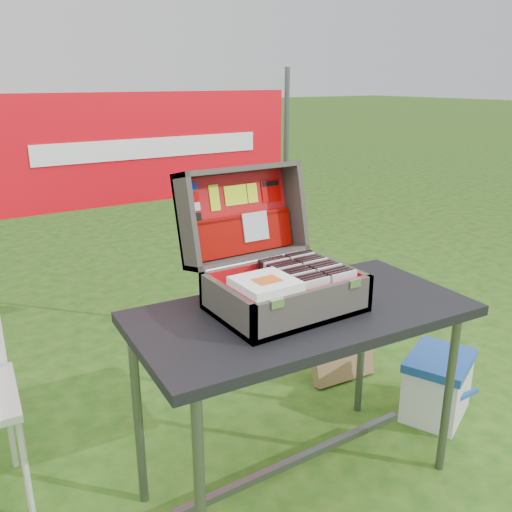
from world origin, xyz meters
TOP-DOWN VIEW (x-y plane):
  - ground at (0.00, 0.00)m, footprint 80.00×80.00m
  - table at (0.10, -0.06)m, footprint 1.33×0.73m
  - table_top at (0.10, -0.06)m, footprint 1.33×0.73m
  - table_leg_fl at (-0.48, -0.32)m, footprint 0.04×0.04m
  - table_leg_fr at (0.68, -0.32)m, footprint 0.04×0.04m
  - table_leg_bl at (-0.48, 0.20)m, footprint 0.04×0.04m
  - table_leg_br at (0.68, 0.20)m, footprint 0.04×0.04m
  - table_brace at (0.10, -0.06)m, footprint 1.14×0.03m
  - suitcase at (0.04, 0.03)m, footprint 0.53×0.54m
  - suitcase_base_bottom at (0.04, -0.03)m, footprint 0.53×0.38m
  - suitcase_base_wall_front at (0.04, -0.21)m, footprint 0.53×0.02m
  - suitcase_base_wall_back at (0.04, 0.15)m, footprint 0.53×0.02m
  - suitcase_base_wall_left at (-0.21, -0.03)m, footprint 0.02×0.38m
  - suitcase_base_wall_right at (0.29, -0.03)m, footprint 0.02×0.38m
  - suitcase_liner_floor at (0.04, -0.03)m, footprint 0.49×0.34m
  - suitcase_latch_left at (-0.13, -0.22)m, footprint 0.05×0.01m
  - suitcase_latch_right at (0.21, -0.22)m, footprint 0.05×0.01m
  - suitcase_hinge at (0.04, 0.16)m, footprint 0.48×0.02m
  - suitcase_lid_back at (0.04, 0.33)m, footprint 0.53×0.10m
  - suitcase_lid_rim_far at (0.04, 0.31)m, footprint 0.53×0.14m
  - suitcase_lid_rim_near at (0.04, 0.23)m, footprint 0.53×0.14m
  - suitcase_lid_rim_left at (-0.21, 0.27)m, footprint 0.02×0.22m
  - suitcase_lid_rim_right at (0.29, 0.27)m, footprint 0.02×0.22m
  - suitcase_lid_liner at (0.04, 0.31)m, footprint 0.48×0.08m
  - suitcase_liner_wall_front at (0.04, -0.20)m, footprint 0.49×0.01m
  - suitcase_liner_wall_back at (0.04, 0.13)m, footprint 0.49×0.01m
  - suitcase_liner_wall_left at (-0.20, -0.03)m, footprint 0.01×0.34m
  - suitcase_liner_wall_right at (0.28, -0.03)m, footprint 0.01×0.34m
  - suitcase_lid_pocket at (0.04, 0.28)m, footprint 0.47×0.06m
  - suitcase_pocket_edge at (0.04, 0.29)m, footprint 0.46×0.02m
  - suitcase_pocket_cd at (0.10, 0.27)m, footprint 0.12×0.04m
  - lid_sticker_cc_a at (-0.15, 0.34)m, footprint 0.05×0.01m
  - lid_sticker_cc_b at (-0.15, 0.33)m, footprint 0.05×0.01m
  - lid_sticker_cc_c at (-0.15, 0.32)m, footprint 0.05×0.01m
  - lid_sticker_cc_d at (-0.15, 0.31)m, footprint 0.05×0.01m
  - lid_card_neon_tall at (-0.06, 0.33)m, footprint 0.04×0.03m
  - lid_card_neon_main at (0.04, 0.33)m, footprint 0.10×0.02m
  - lid_card_neon_small at (0.12, 0.33)m, footprint 0.05×0.02m
  - lid_sticker_band at (0.22, 0.33)m, footprint 0.09×0.02m
  - lid_sticker_band_bar at (0.22, 0.33)m, footprint 0.08×0.01m
  - cd_left_0 at (0.07, -0.17)m, footprint 0.12×0.01m
  - cd_left_1 at (0.07, -0.15)m, footprint 0.12×0.01m
  - cd_left_2 at (0.07, -0.13)m, footprint 0.12×0.01m
  - cd_left_3 at (0.07, -0.11)m, footprint 0.12×0.01m
  - cd_left_4 at (0.07, -0.09)m, footprint 0.12×0.01m
  - cd_left_5 at (0.07, -0.07)m, footprint 0.12×0.01m
  - cd_left_6 at (0.07, -0.05)m, footprint 0.12×0.01m
  - cd_left_7 at (0.07, -0.03)m, footprint 0.12×0.01m
  - cd_left_8 at (0.07, -0.01)m, footprint 0.12×0.01m
  - cd_left_9 at (0.07, 0.01)m, footprint 0.12×0.01m
  - cd_left_10 at (0.07, 0.03)m, footprint 0.12×0.01m
  - cd_left_11 at (0.07, 0.05)m, footprint 0.12×0.01m
  - cd_left_12 at (0.07, 0.08)m, footprint 0.12×0.01m
  - cd_left_13 at (0.07, 0.10)m, footprint 0.12×0.01m
  - cd_left_14 at (0.07, 0.12)m, footprint 0.12×0.01m
  - cd_right_0 at (0.20, -0.17)m, footprint 0.12×0.01m
  - cd_right_1 at (0.20, -0.15)m, footprint 0.12×0.01m
  - cd_right_2 at (0.20, -0.13)m, footprint 0.12×0.01m
  - cd_right_3 at (0.20, -0.11)m, footprint 0.12×0.01m
  - cd_right_4 at (0.20, -0.09)m, footprint 0.12×0.01m
  - cd_right_5 at (0.20, -0.07)m, footprint 0.12×0.01m
  - cd_right_6 at (0.20, -0.05)m, footprint 0.12×0.01m
  - cd_right_7 at (0.20, -0.03)m, footprint 0.12×0.01m
  - cd_right_8 at (0.20, -0.01)m, footprint 0.12×0.01m
  - cd_right_9 at (0.20, 0.01)m, footprint 0.12×0.01m
  - cd_right_10 at (0.20, 0.03)m, footprint 0.12×0.01m
  - cd_right_11 at (0.20, 0.05)m, footprint 0.12×0.01m
  - cd_right_12 at (0.20, 0.08)m, footprint 0.12×0.01m
  - cd_right_13 at (0.20, 0.10)m, footprint 0.12×0.01m
  - cd_right_14 at (0.20, 0.12)m, footprint 0.12×0.01m
  - songbook_0 at (-0.10, -0.10)m, footprint 0.20×0.20m
  - songbook_1 at (-0.10, -0.10)m, footprint 0.20×0.20m
  - songbook_2 at (-0.10, -0.10)m, footprint 0.20×0.20m
  - songbook_3 at (-0.10, -0.10)m, footprint 0.20×0.20m
  - songbook_4 at (-0.10, -0.10)m, footprint 0.20×0.20m
  - songbook_5 at (-0.10, -0.10)m, footprint 0.20×0.20m
  - songbook_graphic at (-0.10, -0.11)m, footprint 0.09×0.07m
  - cooler at (0.99, -0.04)m, footprint 0.45×0.41m
  - cooler_body at (0.99, -0.04)m, footprint 0.43×0.39m
  - cooler_lid at (0.99, -0.04)m, footprint 0.45×0.41m
  - cooler_handle at (0.99, -0.19)m, footprint 0.22×0.02m
  - chair_leg_fr at (-0.89, 0.33)m, footprint 0.02×0.02m
  - chair_leg_br at (-0.89, 0.70)m, footprint 0.02×0.02m
  - cardboard_box at (0.82, 0.50)m, footprint 0.39×0.20m
  - banner_post_right at (0.85, 1.10)m, footprint 0.03×0.03m
  - banner at (0.00, 1.09)m, footprint 1.60×0.02m
  - banner_text at (0.00, 1.08)m, footprint 1.20×0.00m

SIDE VIEW (x-z plane):
  - ground at x=0.00m, z-range 0.00..0.00m
  - table_brace at x=0.10m, z-range 0.10..0.14m
  - cooler_body at x=0.99m, z-range 0.00..0.28m
  - cooler at x=0.99m, z-range 0.00..0.33m
  - cooler_handle at x=0.99m, z-range 0.17..0.19m
  - cardboard_box at x=0.82m, z-range 0.00..0.40m
  - chair_leg_fr at x=-0.89m, z-range 0.00..0.48m
  - chair_leg_br at x=-0.89m, z-range 0.00..0.48m
  - cooler_lid at x=0.99m, z-range 0.28..0.33m
  - table_leg_fl at x=-0.48m, z-range 0.00..0.77m
  - table_leg_fr at x=0.68m, z-range 0.00..0.77m
  - table_leg_bl at x=-0.48m, z-range 0.00..0.77m
  - table_leg_br at x=0.68m, z-range 0.00..0.77m
  - table at x=0.10m, z-range 0.00..0.81m
  - table_top at x=0.10m, z-range 0.77..0.81m
  - suitcase_base_bottom at x=0.04m, z-range 0.81..0.83m
  - suitcase_liner_floor at x=0.04m, z-range 0.83..0.83m
  - banner_post_right at x=0.85m, z-range 0.00..1.70m
  - suitcase_base_wall_front at x=0.04m, z-range 0.81..0.95m
  - suitcase_base_wall_back at x=0.04m, z-range 0.81..0.95m
  - suitcase_base_wall_left at x=-0.21m, z-range 0.81..0.95m
  - suitcase_base_wall_right at x=0.29m, z-range 0.81..0.95m
  - suitcase_liner_wall_front at x=0.04m, z-range 0.83..0.95m
  - suitcase_liner_wall_back at x=0.04m, z-range 0.83..0.95m
  - suitcase_liner_wall_left at x=-0.20m, z-range 0.83..0.95m
  - suitcase_liner_wall_right at x=0.28m, z-range 0.83..0.95m
  - cd_left_0 at x=0.07m, z-range 0.83..0.97m
  - cd_left_1 at x=0.07m, z-range 0.83..0.97m
  - cd_left_2 at x=0.07m, z-range 0.83..0.97m
  - cd_left_3 at x=0.07m, z-range 0.83..0.97m
  - cd_left_4 at x=0.07m, z-range 0.83..0.97m
  - cd_left_5 at x=0.07m, z-range 0.83..0.97m
  - cd_left_6 at x=0.07m, z-range 0.83..0.97m
  - cd_left_7 at x=0.07m, z-range 0.83..0.97m
  - cd_left_8 at x=0.07m, z-range 0.83..0.97m
  - cd_left_9 at x=0.07m, z-range 0.83..0.97m
  - cd_left_10 at x=0.07m, z-range 0.83..0.97m
  - cd_left_11 at x=0.07m, z-range 0.83..0.97m
  - cd_left_12 at x=0.07m, z-range 0.83..0.97m
  - cd_left_13 at x=0.07m, z-range 0.83..0.97m
  - cd_left_14 at x=0.07m, z-range 0.83..0.97m
  - cd_right_0 at x=0.20m, z-range 0.83..0.97m
  - cd_right_1 at x=0.20m, z-range 0.83..0.97m
  - cd_right_2 at x=0.20m, z-range 0.83..0.97m
  - cd_right_3 at x=0.20m, z-range 0.83..0.97m
  - cd_right_4 at x=0.20m, z-range 0.83..0.97m
  - cd_right_5 at x=0.20m, z-range 0.83..0.97m
  - cd_right_6 at x=0.20m, z-range 0.83..0.97m
  - cd_right_7 at x=0.20m, z-range 0.83..0.97m
  - cd_right_8 at x=0.20m, z-range 0.83..0.97m
  - cd_right_9 at x=0.20m, z-range 0.83..0.97m
  - cd_right_10 at x=0.20m, z-range 0.83..0.97m
  - cd_right_11 at x=0.20m, z-range 0.83..0.97m
  - cd_right_12 at x=0.20m, z-range 0.83..0.97m
  - cd_right_13 at x=0.20m, z-range 0.83..0.97m
  - cd_right_14 at x=0.20m, z-range 0.83..0.97m
  - suitcase_latch_left at x=-0.13m, z-range 0.92..0.95m
  - suitcase_latch_right at x=0.21m, z-range 0.92..0.95m
  - suitcase_lid_rim_near at x=0.04m, z-range 0.92..0.97m
  - suitcase_hinge at x=0.04m, z-range 0.94..0.95m
  - songbook_0 at x=-0.10m, z-range 0.95..0.95m
  - songbook_1 at x=-0.10m, z-range 0.95..0.96m
  - songbook_2 at x=-0.10m, z-range 0.96..0.96m
  - songbook_3 at x=-0.10m, z-range 0.96..0.97m
  - songbook_4 at x=-0.10m, z-range 0.97..0.97m
  - songbook_5 at x=-0.10m, z-range 0.97..0.98m
  - songbook_graphic at x=-0.10m, z-range 0.98..0.98m
  - suitcase_lid_pocket at x=0.04m, z-range 0.95..1.10m
  - suitcase at x=0.04m, z-range 0.81..1.30m
  - suitcase_pocket_cd at x=0.10m, z-range 1.00..1.11m
  - suitcase_pocket_edge at x=0.04m, z-range 1.09..1.11m
  - suitcase_lid_back at x=0.04m, z-range 0.92..1.29m
  - suitcase_lid_liner at x=0.04m, z-range 0.94..1.27m
  - suitcase_lid_rim_left at x=-0.21m, z-range 0.92..1.32m
  - suitcase_lid_rim_right at x=0.29m, z-range 0.92..1.32m
  - lid_sticker_cc_d at x=-0.15m, z-range 1.10..1.14m
  - lid_sticker_cc_c at x=-0.15m, z-range 1.14..1.17m
  - lid_card_neon_tall at x=-0.06m, z-range 1.13..1.23m
  - lid_card_neon_main at x=0.04m, z-range 1.14..1.22m
  - lid_card_neon_small at x=0.12m, z-range 1.14..1.22m
  - lid_sticker_band at x=0.22m, z-range 1.14..1.23m
  - lid_sticker_cc_b at x=-0.15m, z-range 1.18..1.21m
  - lid_sticker_band_bar at x=0.22m, z-range 1.20..1.22m
  - lid_sticker_cc_a at x=-0.15m, z-range 1.22..1.25m
  - suitcase_lid_rim_far at x=0.04m, z-range 1.26..1.32m
  - banner at x=0.00m, z-range 1.02..1.58m
  - banner_text at x=0.00m, z-range 1.25..1.35m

